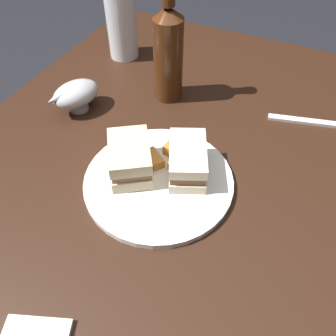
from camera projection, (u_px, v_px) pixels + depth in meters
ground_plane at (173, 311)px, 1.19m from camera, size 6.00×6.00×0.00m
dining_table at (174, 263)px, 0.92m from camera, size 1.19×0.92×0.73m
plate at (159, 181)px, 0.63m from camera, size 0.27×0.27×0.01m
sandwich_half_left at (187, 160)px, 0.61m from camera, size 0.13×0.10×0.06m
sandwich_half_right at (130, 159)px, 0.61m from camera, size 0.13×0.12×0.06m
potato_wedge_front at (178, 163)px, 0.64m from camera, size 0.05×0.04×0.02m
potato_wedge_middle at (177, 152)px, 0.65m from camera, size 0.03×0.05×0.02m
potato_wedge_back at (154, 159)px, 0.64m from camera, size 0.04×0.05×0.02m
pint_glass at (122, 29)px, 0.88m from camera, size 0.08×0.08×0.17m
gravy_boat at (75, 94)px, 0.75m from camera, size 0.13×0.11×0.07m
cider_bottle at (168, 51)px, 0.73m from camera, size 0.07×0.07×0.29m
fork at (310, 122)px, 0.74m from camera, size 0.06×0.18×0.01m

